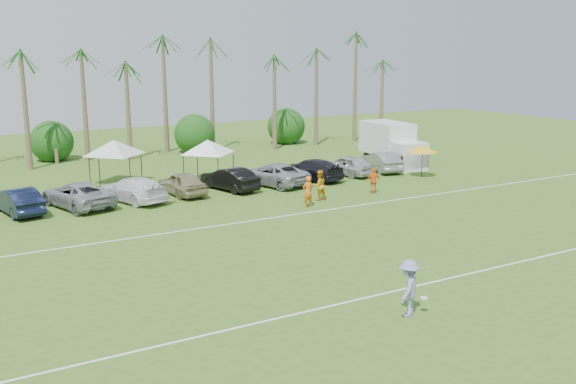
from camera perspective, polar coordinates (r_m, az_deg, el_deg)
ground at (r=23.88m, az=13.23°, el=-9.92°), size 120.00×120.00×0.00m
field_lines at (r=29.82m, az=2.68°, el=-5.04°), size 80.00×12.10×0.01m
palm_tree_3 at (r=54.44m, az=-22.73°, el=12.65°), size 2.40×2.40×11.90m
palm_tree_4 at (r=55.13m, az=-18.33°, el=10.27°), size 2.40×2.40×8.90m
palm_tree_5 at (r=56.08m, az=-14.32°, el=11.43°), size 2.40×2.40×9.90m
palm_tree_6 at (r=57.31m, az=-10.43°, el=12.48°), size 2.40×2.40×10.90m
palm_tree_7 at (r=58.79m, az=-6.69°, el=13.41°), size 2.40×2.40×11.90m
palm_tree_8 at (r=60.96m, az=-2.23°, el=11.02°), size 2.40×2.40×8.90m
palm_tree_9 at (r=63.43m, az=1.85°, el=11.86°), size 2.40×2.40×9.90m
palm_tree_10 at (r=66.20m, az=5.62°, el=12.58°), size 2.40×2.40×10.90m
palm_tree_11 at (r=68.60m, az=8.44°, el=13.21°), size 2.40×2.40×11.90m
bush_tree_1 at (r=56.18m, az=-20.14°, el=4.34°), size 4.00×4.00×4.00m
bush_tree_2 at (r=59.37m, az=-8.65°, el=5.35°), size 4.00×4.00×4.00m
bush_tree_3 at (r=63.66m, az=-0.21°, el=5.96°), size 4.00×4.00×4.00m
sideline_player_a at (r=37.47m, az=1.76°, el=0.04°), size 0.70×0.49×1.84m
sideline_player_b at (r=39.14m, az=2.79°, el=0.59°), size 0.92×0.72×1.88m
sideline_player_c at (r=41.44m, az=7.62°, el=1.00°), size 1.05×0.74×1.65m
box_truck at (r=52.00m, az=9.26°, el=4.34°), size 3.17×6.75×3.36m
canopy_tent_left at (r=45.36m, az=-15.25°, el=4.48°), size 4.37×4.37×3.54m
canopy_tent_right at (r=45.39m, az=-7.17°, el=4.62°), size 4.14×4.14×3.36m
market_umbrella at (r=47.13m, az=11.87°, el=3.78°), size 2.09×2.09×2.33m
frisbee_player at (r=22.59m, az=10.67°, el=-8.39°), size 1.49×1.36×2.00m
parked_car_1 at (r=38.95m, az=-22.86°, el=-0.73°), size 2.36×4.73×1.49m
parked_car_2 at (r=39.42m, az=-18.20°, el=-0.23°), size 3.85×5.84×1.49m
parked_car_3 at (r=40.01m, az=-13.62°, el=0.23°), size 3.66×5.54×1.49m
parked_car_4 at (r=41.20m, az=-9.40°, el=0.76°), size 2.16×4.52×1.49m
parked_car_5 at (r=42.25m, az=-5.20°, el=1.17°), size 2.63×4.77×1.49m
parked_car_6 at (r=43.69m, az=-1.36°, el=1.59°), size 3.87×5.84×1.49m
parked_car_7 at (r=45.52m, az=2.07°, el=2.02°), size 3.25×5.49×1.49m
parked_car_8 at (r=47.38m, az=5.33°, el=2.39°), size 2.51×4.62×1.49m
parked_car_9 at (r=49.34m, az=8.36°, el=2.71°), size 2.67×4.78×1.49m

